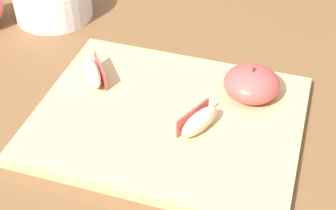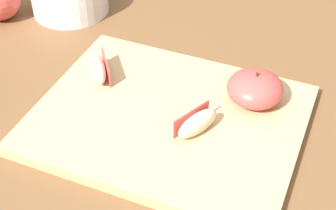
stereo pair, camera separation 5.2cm
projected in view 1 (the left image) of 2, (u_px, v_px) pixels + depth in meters
dining_table at (132, 137)px, 0.89m from camera, size 1.47×0.88×0.74m
cutting_board at (168, 119)px, 0.77m from camera, size 0.39×0.31×0.02m
apple_half_skin_up at (252, 84)px, 0.79m from camera, size 0.09×0.09×0.05m
apple_wedge_back at (199, 121)px, 0.74m from camera, size 0.05×0.08×0.03m
apple_wedge_left at (93, 72)px, 0.82m from camera, size 0.06×0.07×0.03m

